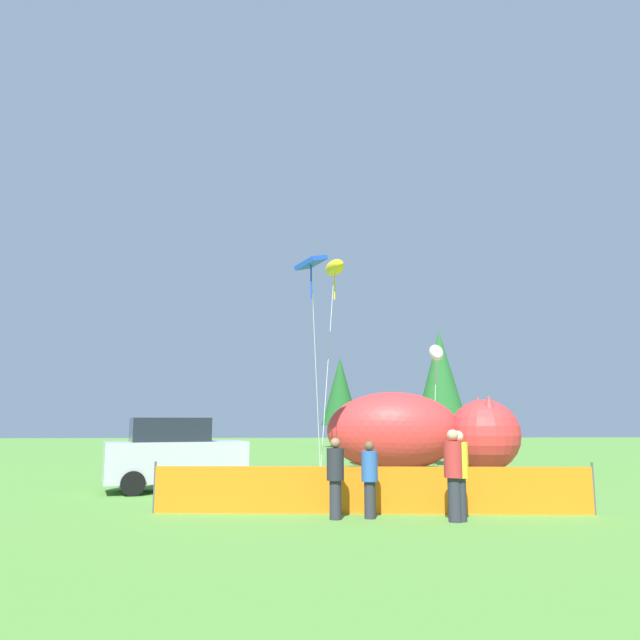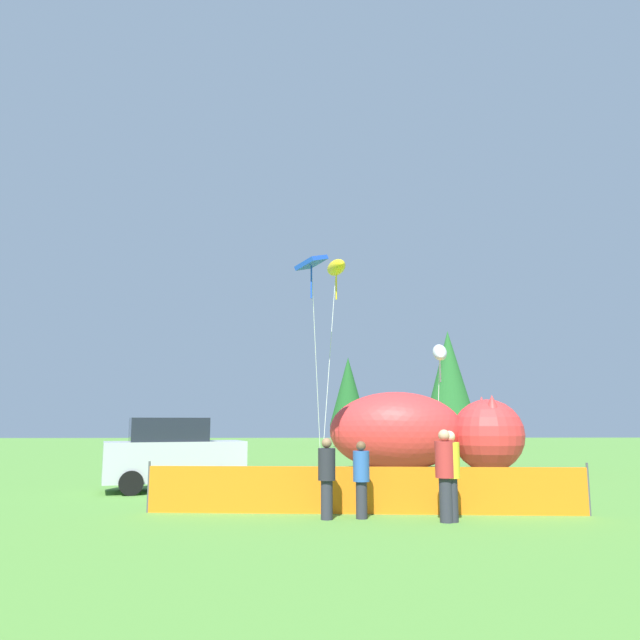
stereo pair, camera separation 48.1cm
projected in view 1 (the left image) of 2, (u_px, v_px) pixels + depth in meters
The scene contains 14 objects.
ground_plane at pixel (340, 493), 17.69m from camera, with size 120.00×120.00×0.00m, color #548C38.
parked_car at pixel (174, 455), 18.18m from camera, with size 4.29×2.75×2.10m.
folding_chair at pixel (459, 476), 16.67m from camera, with size 0.62×0.62×0.93m.
inflatable_cat at pixel (417, 434), 25.64m from camera, with size 8.07×4.06×3.21m.
safety_fence at pixel (372, 490), 13.69m from camera, with size 9.66×0.83×1.11m.
spectator_in_red_shirt at pixel (459, 471), 12.74m from camera, with size 0.39×0.39×1.81m.
spectator_in_white_shirt at pixel (335, 475), 12.98m from camera, with size 0.36×0.36×1.66m.
spectator_in_blue_shirt at pixel (454, 471), 12.68m from camera, with size 0.40×0.40×1.84m.
spectator_in_black_shirt at pixel (370, 476), 13.10m from camera, with size 0.35×0.35×1.59m.
kite_white_ghost at pixel (436, 353), 27.39m from camera, with size 1.28×3.15×5.70m.
kite_yellow_hero at pixel (334, 268), 24.87m from camera, with size 1.15×2.61×8.58m.
kite_blue_box at pixel (311, 267), 22.21m from camera, with size 1.24×1.63×7.91m.
horizon_tree_east at pixel (440, 375), 49.98m from camera, with size 3.86×3.86×9.22m.
horizon_tree_west at pixel (340, 392), 49.34m from camera, with size 2.96×2.96×7.05m.
Camera 1 is at (-1.53, -18.20, 2.00)m, focal length 35.00 mm.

